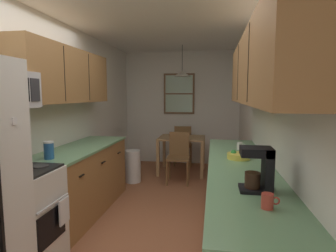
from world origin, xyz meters
TOP-DOWN VIEW (x-y plane):
  - ground_plane at (0.00, 1.00)m, footprint 12.00×12.00m
  - wall_left at (-1.35, 1.00)m, footprint 0.10×9.00m
  - wall_right at (1.35, 1.00)m, footprint 0.10×9.00m
  - wall_back at (0.00, 3.65)m, footprint 4.40×0.10m
  - ceiling_slab at (0.00, 1.00)m, footprint 4.40×9.00m
  - stove_range at (-0.99, -0.53)m, footprint 0.66×0.59m
  - counter_left at (-1.00, 0.69)m, footprint 0.64×1.84m
  - upper_cabinets_left at (-1.14, 0.64)m, footprint 0.33×1.92m
  - counter_right at (1.00, 0.04)m, footprint 0.64×3.05m
  - upper_cabinets_right at (1.14, -0.01)m, footprint 0.33×2.73m
  - dining_table at (0.11, 2.78)m, footprint 0.90×0.74m
  - dining_chair_near at (0.12, 2.20)m, footprint 0.41×0.41m
  - dining_chair_far at (0.07, 3.36)m, footprint 0.42×0.42m
  - pendant_light at (0.11, 2.78)m, footprint 0.34×0.34m
  - back_window at (-0.05, 3.58)m, footprint 0.70×0.05m
  - trash_bin at (-0.70, 2.05)m, footprint 0.28×0.28m
  - storage_canister at (-1.00, -0.02)m, footprint 0.10×0.10m
  - dish_towel at (-0.64, -0.38)m, footprint 0.02×0.16m
  - coffee_maker at (1.06, -0.68)m, footprint 0.22×0.18m
  - mug_by_coffeemaker at (1.06, 0.83)m, footprint 0.11×0.07m
  - mug_spare at (1.06, -0.98)m, footprint 0.11×0.07m
  - fruit_bowl at (1.00, 0.31)m, footprint 0.24×0.24m
  - table_serving_bowl at (0.09, 2.70)m, footprint 0.22×0.22m

SIDE VIEW (x-z plane):
  - ground_plane at x=0.00m, z-range 0.00..0.00m
  - trash_bin at x=-0.70m, z-range 0.00..0.59m
  - counter_right at x=1.00m, z-range 0.00..0.90m
  - counter_left at x=-1.00m, z-range 0.00..0.90m
  - stove_range at x=-0.99m, z-range -0.08..1.02m
  - dish_towel at x=-0.64m, z-range 0.38..0.62m
  - dining_chair_near at x=0.12m, z-range 0.05..0.95m
  - dining_chair_far at x=0.07m, z-range 0.05..0.95m
  - dining_table at x=0.11m, z-range 0.24..0.98m
  - table_serving_bowl at x=0.09m, z-range 0.74..0.80m
  - fruit_bowl at x=1.00m, z-range 0.89..0.98m
  - mug_by_coffeemaker at x=1.06m, z-range 0.90..0.99m
  - mug_spare at x=1.06m, z-range 0.90..0.99m
  - storage_canister at x=-1.00m, z-range 0.90..1.09m
  - coffee_maker at x=1.06m, z-range 0.91..1.22m
  - wall_left at x=-1.35m, z-range 0.00..2.55m
  - wall_right at x=1.35m, z-range 0.00..2.55m
  - wall_back at x=0.00m, z-range 0.00..2.55m
  - back_window at x=-0.05m, z-range 1.15..2.06m
  - upper_cabinets_right at x=1.14m, z-range 1.50..2.14m
  - upper_cabinets_left at x=-1.14m, z-range 1.48..2.16m
  - pendant_light at x=0.11m, z-range 1.69..2.30m
  - ceiling_slab at x=0.00m, z-range 2.55..2.63m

